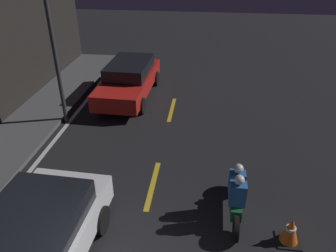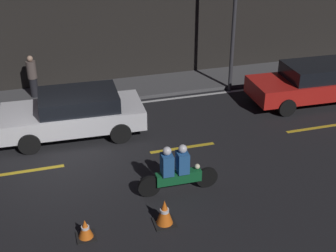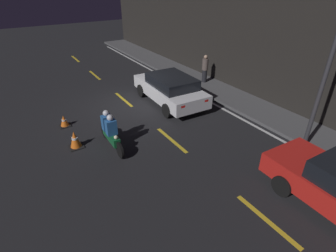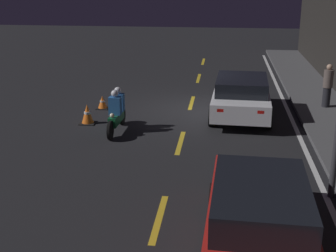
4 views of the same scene
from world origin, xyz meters
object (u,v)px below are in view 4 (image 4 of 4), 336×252
object	(u,v)px
taxi_red	(259,216)
traffic_cone_mid	(87,114)
motorcycle	(117,111)
traffic_cone_near	(103,102)
sedan_white	(241,95)
pedestrian	(328,85)

from	to	relation	value
taxi_red	traffic_cone_mid	world-z (taller)	taxi_red
motorcycle	traffic_cone_near	bearing A→B (deg)	-154.91
sedan_white	pedestrian	world-z (taller)	pedestrian
traffic_cone_near	pedestrian	size ratio (longest dim) A/B	0.31
sedan_white	motorcycle	bearing A→B (deg)	120.54
sedan_white	traffic_cone_mid	bearing A→B (deg)	108.42
traffic_cone_near	pedestrian	bearing A→B (deg)	95.48
taxi_red	traffic_cone_near	bearing A→B (deg)	31.62
motorcycle	traffic_cone_near	size ratio (longest dim) A/B	4.39
pedestrian	motorcycle	bearing A→B (deg)	-65.12
traffic_cone_mid	taxi_red	bearing A→B (deg)	35.86
sedan_white	traffic_cone_near	size ratio (longest dim) A/B	9.11
traffic_cone_near	traffic_cone_mid	bearing A→B (deg)	-1.02
sedan_white	traffic_cone_mid	size ratio (longest dim) A/B	6.73
taxi_red	traffic_cone_near	distance (m)	10.23
pedestrian	taxi_red	bearing A→B (deg)	-17.31
traffic_cone_near	pedestrian	xyz separation A→B (m)	(-0.77, 8.07, 0.68)
taxi_red	pedestrian	size ratio (longest dim) A/B	2.96
sedan_white	traffic_cone_near	world-z (taller)	sedan_white
traffic_cone_near	taxi_red	bearing A→B (deg)	29.71
sedan_white	pedestrian	xyz separation A→B (m)	(-1.14, 3.08, 0.16)
taxi_red	traffic_cone_near	xyz separation A→B (m)	(-8.87, -5.06, -0.53)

